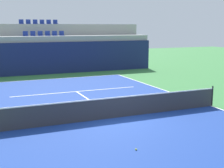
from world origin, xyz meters
The scene contains 13 objects.
ground_plane centered at (0.00, 0.00, 0.00)m, with size 80.00×80.00×0.00m, color #387A3D.
court_surface centered at (0.00, 0.00, 0.01)m, with size 11.00×24.00×0.01m, color navy.
baseline_far centered at (0.00, 11.95, 0.01)m, with size 11.00×0.10×0.00m, color white.
sideline_right centered at (5.45, 0.00, 0.01)m, with size 0.10×24.00×0.00m, color white.
service_line_far centered at (0.00, 6.40, 0.01)m, with size 8.26×0.10×0.00m, color white.
centre_service_line centered at (0.00, 3.20, 0.01)m, with size 0.10×6.40×0.00m, color white.
back_wall centered at (0.00, 14.77, 1.39)m, with size 20.00×0.30×2.79m, color navy.
stands_tier_lower centered at (0.00, 16.12, 1.65)m, with size 20.00×2.40×3.30m, color #9E9E99.
stands_tier_upper centered at (0.00, 18.52, 2.18)m, with size 20.00×2.40×4.37m, color #9E9E99.
seating_row_lower centered at (0.00, 16.22, 3.43)m, with size 3.72×0.44×0.44m.
seating_row_upper centered at (0.00, 18.62, 4.49)m, with size 3.72×0.44×0.44m.
tennis_net centered at (0.00, 0.00, 0.51)m, with size 11.08×0.08×1.07m.
tennis_ball_0 centered at (-0.98, -3.82, 0.04)m, with size 0.07×0.07×0.07m, color #CCE033.
Camera 1 is at (-5.69, -12.75, 4.14)m, focal length 50.47 mm.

